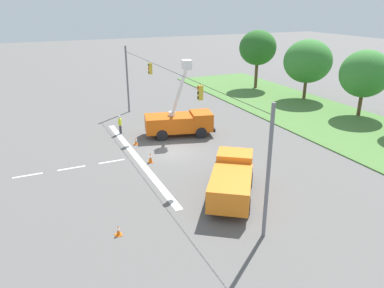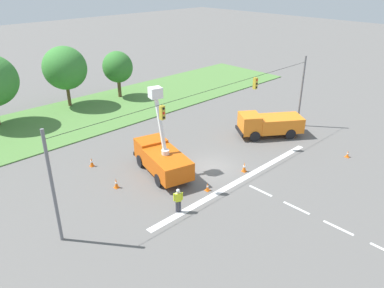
{
  "view_description": "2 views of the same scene",
  "coord_description": "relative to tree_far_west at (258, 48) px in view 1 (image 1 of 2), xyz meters",
  "views": [
    {
      "loc": [
        26.61,
        -10.31,
        11.53
      ],
      "look_at": [
        2.15,
        0.82,
        1.26
      ],
      "focal_mm": 35.0,
      "sensor_mm": 36.0,
      "label": 1
    },
    {
      "loc": [
        -19.79,
        -18.31,
        14.74
      ],
      "look_at": [
        -1.14,
        1.05,
        2.11
      ],
      "focal_mm": 35.0,
      "sensor_mm": 36.0,
      "label": 2
    }
  ],
  "objects": [
    {
      "name": "ground_plane",
      "position": [
        17.35,
        -19.56,
        -5.6
      ],
      "size": [
        200.0,
        200.0,
        0.0
      ],
      "primitive_type": "plane",
      "color": "#605E5B"
    },
    {
      "name": "traffic_cone_foreground_right",
      "position": [
        18.75,
        -21.9,
        -5.19
      ],
      "size": [
        0.36,
        0.36,
        0.81
      ],
      "color": "orange",
      "rests_on": "ground"
    },
    {
      "name": "signal_gantry",
      "position": [
        17.39,
        -19.56,
        -1.35
      ],
      "size": [
        26.2,
        0.33,
        7.2
      ],
      "color": "slate",
      "rests_on": "ground"
    },
    {
      "name": "traffic_cone_foreground_left",
      "position": [
        10.0,
        -16.88,
        -5.21
      ],
      "size": [
        0.36,
        0.36,
        0.77
      ],
      "color": "orange",
      "rests_on": "ground"
    },
    {
      "name": "lane_markings",
      "position": [
        17.35,
        -24.05,
        -5.59
      ],
      "size": [
        17.6,
        15.25,
        0.01
      ],
      "color": "silver",
      "rests_on": "ground"
    },
    {
      "name": "grass_verge",
      "position": [
        17.35,
        -1.56,
        -5.55
      ],
      "size": [
        56.0,
        12.0,
        0.1
      ],
      "primitive_type": "cube",
      "color": "#517F3D",
      "rests_on": "ground"
    },
    {
      "name": "traffic_cone_near_bucket",
      "position": [
        10.42,
        -12.65,
        -5.22
      ],
      "size": [
        0.36,
        0.36,
        0.77
      ],
      "color": "orange",
      "rests_on": "ground"
    },
    {
      "name": "tree_far_west",
      "position": [
        0.0,
        0.0,
        0.0
      ],
      "size": [
        4.82,
        5.12,
        7.96
      ],
      "color": "brown",
      "rests_on": "ground"
    },
    {
      "name": "traffic_cone_mid_left",
      "position": [
        14.59,
        -21.83,
        -5.3
      ],
      "size": [
        0.36,
        0.36,
        0.62
      ],
      "color": "orange",
      "rests_on": "ground"
    },
    {
      "name": "tree_west",
      "position": [
        8.05,
        1.87,
        -0.85
      ],
      "size": [
        5.57,
        5.9,
        7.35
      ],
      "color": "brown",
      "rests_on": "ground"
    },
    {
      "name": "utility_truck_support_near",
      "position": [
        26.02,
        -18.99,
        -4.37
      ],
      "size": [
        6.39,
        5.47,
        2.28
      ],
      "color": "orange",
      "rests_on": "ground"
    },
    {
      "name": "utility_truck_bucket_lift",
      "position": [
        13.94,
        -17.44,
        -4.23
      ],
      "size": [
        3.86,
        6.58,
        6.82
      ],
      "color": "#D6560F",
      "rests_on": "ground"
    },
    {
      "name": "traffic_cone_mid_right",
      "position": [
        27.15,
        -26.48,
        -5.32
      ],
      "size": [
        0.36,
        0.36,
        0.59
      ],
      "color": "orange",
      "rests_on": "ground"
    },
    {
      "name": "tree_centre",
      "position": [
        16.26,
        2.31,
        -1.04
      ],
      "size": [
        4.84,
        5.31,
        7.0
      ],
      "color": "brown",
      "rests_on": "ground"
    },
    {
      "name": "road_worker",
      "position": [
        11.28,
        -22.31,
        -4.6
      ],
      "size": [
        0.59,
        0.4,
        1.77
      ],
      "color": "#383842",
      "rests_on": "ground"
    }
  ]
}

